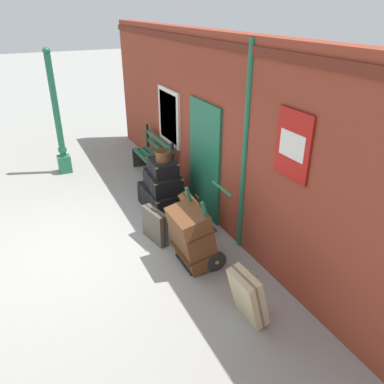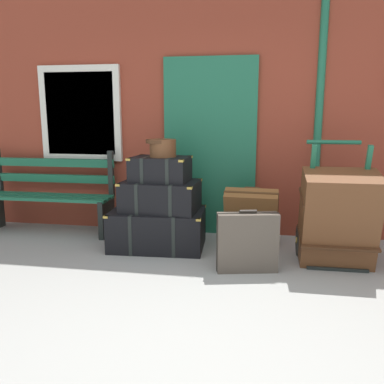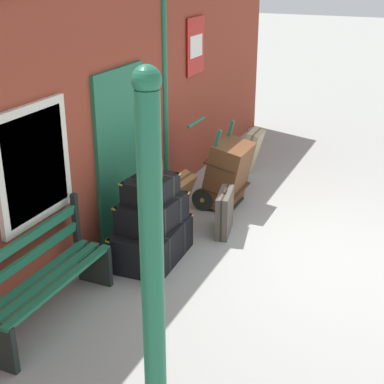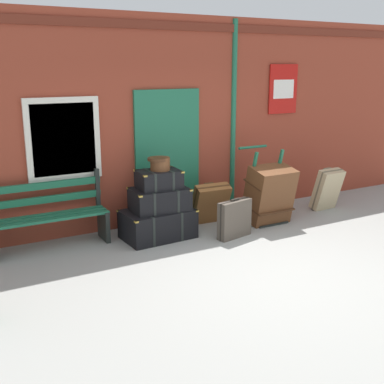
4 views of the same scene
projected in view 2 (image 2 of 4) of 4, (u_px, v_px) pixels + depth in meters
name	position (u px, v px, depth m)	size (l,w,h in m)	color
ground_plane	(198.00, 342.00, 2.58)	(60.00, 60.00, 0.00)	gray
brick_facade	(229.00, 101.00, 4.78)	(10.40, 0.35, 3.20)	brown
platform_bench	(49.00, 196.00, 4.93)	(1.60, 0.43, 1.01)	#1E6647
steamer_trunk_base	(158.00, 229.00, 4.37)	(1.04, 0.70, 0.43)	black
steamer_trunk_middle	(161.00, 196.00, 4.30)	(0.84, 0.59, 0.33)	black
steamer_trunk_top	(160.00, 169.00, 4.25)	(0.64, 0.48, 0.27)	black
round_hatbox	(162.00, 147.00, 4.21)	(0.32, 0.30, 0.19)	brown
porters_trolley	(333.00, 233.00, 4.00)	(0.71, 0.66, 1.18)	black
large_brown_trunk	(338.00, 218.00, 3.79)	(0.70, 0.61, 0.95)	brown
suitcase_olive	(251.00, 217.00, 4.38)	(0.60, 0.45, 0.66)	brown
suitcase_brown	(247.00, 242.00, 3.69)	(0.58, 0.27, 0.60)	#51473D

